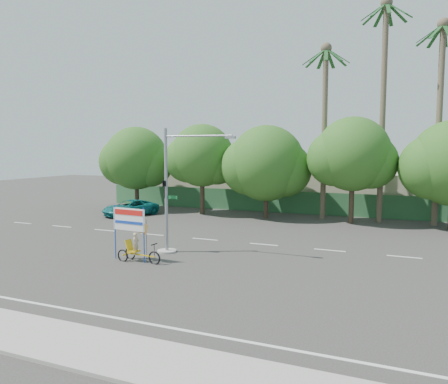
% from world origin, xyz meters
% --- Properties ---
extents(ground, '(120.00, 120.00, 0.00)m').
position_xyz_m(ground, '(0.00, 0.00, 0.00)').
color(ground, '#33302D').
rests_on(ground, ground).
extents(sidewalk_near, '(50.00, 2.40, 0.12)m').
position_xyz_m(sidewalk_near, '(0.00, -7.50, 0.06)').
color(sidewalk_near, gray).
rests_on(sidewalk_near, ground).
extents(fence, '(38.00, 0.08, 2.00)m').
position_xyz_m(fence, '(0.00, 21.50, 1.00)').
color(fence, '#336B3D').
rests_on(fence, ground).
extents(building_left, '(12.00, 8.00, 4.00)m').
position_xyz_m(building_left, '(-10.00, 26.00, 2.00)').
color(building_left, '#B6AE90').
rests_on(building_left, ground).
extents(building_right, '(14.00, 8.00, 3.60)m').
position_xyz_m(building_right, '(8.00, 26.00, 1.80)').
color(building_right, '#B6AE90').
rests_on(building_right, ground).
extents(tree_far_left, '(7.14, 6.00, 7.96)m').
position_xyz_m(tree_far_left, '(-14.05, 18.00, 4.76)').
color(tree_far_left, '#473828').
rests_on(tree_far_left, ground).
extents(tree_left, '(6.66, 5.60, 8.07)m').
position_xyz_m(tree_left, '(-7.05, 18.00, 5.06)').
color(tree_left, '#473828').
rests_on(tree_left, ground).
extents(tree_center, '(7.62, 6.40, 7.85)m').
position_xyz_m(tree_center, '(-1.05, 18.00, 4.47)').
color(tree_center, '#473828').
rests_on(tree_center, ground).
extents(tree_right, '(6.90, 5.80, 8.36)m').
position_xyz_m(tree_right, '(5.95, 18.00, 5.24)').
color(tree_right, '#473828').
rests_on(tree_right, ground).
extents(palm_tall, '(3.73, 3.79, 17.45)m').
position_xyz_m(palm_tall, '(8.00, 19.50, 10.46)').
color(palm_tall, '#70604C').
rests_on(palm_tall, ground).
extents(palm_mid, '(3.73, 3.79, 15.45)m').
position_xyz_m(palm_mid, '(12.00, 19.50, 9.40)').
color(palm_mid, '#70604C').
rests_on(palm_mid, ground).
extents(palm_short, '(3.73, 3.79, 14.45)m').
position_xyz_m(palm_short, '(3.50, 19.50, 8.86)').
color(palm_short, '#70604C').
rests_on(palm_short, ground).
extents(traffic_signal, '(4.72, 1.10, 7.00)m').
position_xyz_m(traffic_signal, '(-2.20, 3.98, 2.92)').
color(traffic_signal, gray).
rests_on(traffic_signal, ground).
extents(trike_billboard, '(2.97, 0.76, 2.92)m').
position_xyz_m(trike_billboard, '(-3.04, 1.54, 1.18)').
color(trike_billboard, black).
rests_on(trike_billboard, ground).
extents(pickup_truck, '(4.13, 5.47, 1.38)m').
position_xyz_m(pickup_truck, '(-12.36, 14.54, 0.69)').
color(pickup_truck, '#0F696B').
rests_on(pickup_truck, ground).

